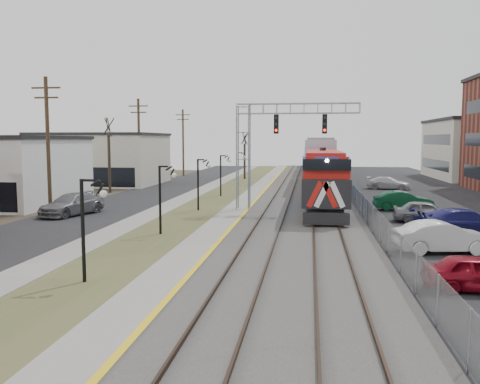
% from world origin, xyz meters
% --- Properties ---
extents(street_west, '(7.00, 120.00, 0.04)m').
position_xyz_m(street_west, '(-11.50, 35.00, 0.02)').
color(street_west, black).
rests_on(street_west, ground).
extents(sidewalk, '(2.00, 120.00, 0.08)m').
position_xyz_m(sidewalk, '(-7.00, 35.00, 0.04)').
color(sidewalk, gray).
rests_on(sidewalk, ground).
extents(grass_median, '(4.00, 120.00, 0.06)m').
position_xyz_m(grass_median, '(-4.00, 35.00, 0.03)').
color(grass_median, '#454E29').
rests_on(grass_median, ground).
extents(platform, '(2.00, 120.00, 0.24)m').
position_xyz_m(platform, '(-1.00, 35.00, 0.12)').
color(platform, gray).
rests_on(platform, ground).
extents(ballast_bed, '(8.00, 120.00, 0.20)m').
position_xyz_m(ballast_bed, '(4.00, 35.00, 0.10)').
color(ballast_bed, '#595651').
rests_on(ballast_bed, ground).
extents(parking_lot, '(16.00, 120.00, 0.04)m').
position_xyz_m(parking_lot, '(16.00, 35.00, 0.02)').
color(parking_lot, black).
rests_on(parking_lot, ground).
extents(platform_edge, '(0.24, 120.00, 0.01)m').
position_xyz_m(platform_edge, '(-0.12, 35.00, 0.24)').
color(platform_edge, gold).
rests_on(platform_edge, platform).
extents(track_near, '(1.58, 120.00, 0.15)m').
position_xyz_m(track_near, '(2.00, 35.00, 0.28)').
color(track_near, '#2D2119').
rests_on(track_near, ballast_bed).
extents(track_far, '(1.58, 120.00, 0.15)m').
position_xyz_m(track_far, '(5.50, 35.00, 0.28)').
color(track_far, '#2D2119').
rests_on(track_far, ballast_bed).
extents(train, '(3.00, 85.85, 5.33)m').
position_xyz_m(train, '(5.50, 65.31, 2.92)').
color(train, '#164AB7').
rests_on(train, ground).
extents(signal_gantry, '(9.00, 1.07, 8.15)m').
position_xyz_m(signal_gantry, '(1.22, 27.99, 5.59)').
color(signal_gantry, gray).
rests_on(signal_gantry, ground).
extents(lampposts, '(0.14, 62.14, 4.00)m').
position_xyz_m(lampposts, '(-4.00, 18.29, 2.00)').
color(lampposts, black).
rests_on(lampposts, ground).
extents(utility_poles, '(0.28, 80.28, 10.00)m').
position_xyz_m(utility_poles, '(-14.50, 25.00, 5.00)').
color(utility_poles, '#4C3823').
rests_on(utility_poles, ground).
extents(fence, '(0.04, 120.00, 1.60)m').
position_xyz_m(fence, '(8.20, 35.00, 0.80)').
color(fence, gray).
rests_on(fence, ground).
extents(bare_trees, '(12.30, 42.30, 5.95)m').
position_xyz_m(bare_trees, '(-12.66, 38.91, 2.70)').
color(bare_trees, '#382D23').
rests_on(bare_trees, ground).
extents(car_lot_a, '(3.89, 1.64, 1.31)m').
position_xyz_m(car_lot_a, '(10.52, 8.87, 0.66)').
color(car_lot_a, maroon).
rests_on(car_lot_a, ground).
extents(car_lot_b, '(4.80, 2.37, 1.51)m').
position_xyz_m(car_lot_b, '(10.86, 15.22, 0.76)').
color(car_lot_b, white).
rests_on(car_lot_b, ground).
extents(car_lot_d, '(5.98, 3.73, 1.62)m').
position_xyz_m(car_lot_d, '(13.01, 19.44, 0.81)').
color(car_lot_d, navy).
rests_on(car_lot_d, ground).
extents(car_lot_e, '(4.40, 2.24, 1.44)m').
position_xyz_m(car_lot_e, '(12.11, 24.43, 0.72)').
color(car_lot_e, gray).
rests_on(car_lot_e, ground).
extents(car_lot_f, '(4.47, 1.62, 1.47)m').
position_xyz_m(car_lot_f, '(11.66, 30.31, 0.73)').
color(car_lot_f, '#0D4324').
rests_on(car_lot_f, ground).
extents(car_street_b, '(3.69, 5.80, 1.56)m').
position_xyz_m(car_street_b, '(-12.54, 24.43, 0.78)').
color(car_street_b, slate).
rests_on(car_street_b, ground).
extents(car_lot_g, '(5.00, 2.89, 1.36)m').
position_xyz_m(car_lot_g, '(13.09, 47.36, 0.68)').
color(car_lot_g, silver).
rests_on(car_lot_g, ground).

